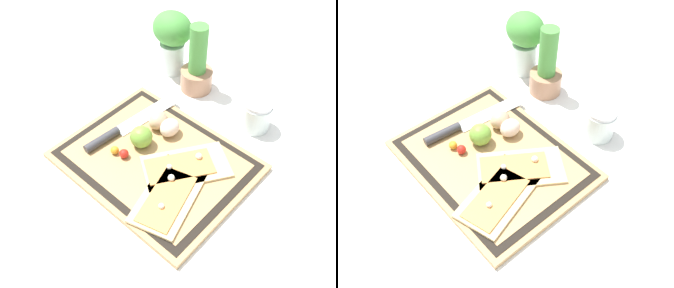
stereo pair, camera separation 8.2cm
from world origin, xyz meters
TOP-DOWN VIEW (x-y plane):
  - ground_plane at (0.00, 0.00)m, footprint 6.00×6.00m
  - cutting_board at (0.00, 0.00)m, footprint 0.44×0.35m
  - pizza_slice_near at (0.10, -0.06)m, footprint 0.16×0.23m
  - pizza_slice_far at (0.07, 0.02)m, footprint 0.21×0.23m
  - knife at (-0.13, -0.00)m, footprint 0.06×0.30m
  - egg_brown at (-0.07, 0.08)m, footprint 0.05×0.05m
  - egg_pink at (-0.03, 0.08)m, footprint 0.05×0.05m
  - lime at (-0.06, 0.01)m, footprint 0.06×0.06m
  - cherry_tomato_red at (-0.06, -0.05)m, footprint 0.02×0.02m
  - cherry_tomato_yellow at (-0.09, -0.05)m, footprint 0.02×0.02m
  - herb_pot at (-0.11, 0.29)m, footprint 0.09×0.09m
  - sauce_jar at (0.11, 0.27)m, footprint 0.08×0.08m
  - herb_glass at (-0.22, 0.31)m, footprint 0.12×0.11m

SIDE VIEW (x-z plane):
  - ground_plane at x=0.00m, z-range 0.00..0.00m
  - cutting_board at x=0.00m, z-range 0.00..0.02m
  - pizza_slice_near at x=0.10m, z-range 0.01..0.03m
  - pizza_slice_far at x=0.07m, z-range 0.01..0.03m
  - knife at x=-0.13m, z-range 0.01..0.04m
  - cherry_tomato_yellow at x=-0.09m, z-range 0.02..0.04m
  - cherry_tomato_red at x=-0.06m, z-range 0.02..0.04m
  - sauce_jar at x=0.11m, z-range -0.01..0.08m
  - egg_brown at x=-0.07m, z-range 0.02..0.06m
  - egg_pink at x=-0.03m, z-range 0.02..0.06m
  - lime at x=-0.06m, z-range 0.02..0.07m
  - herb_pot at x=-0.11m, z-range -0.03..0.17m
  - herb_glass at x=-0.22m, z-range 0.02..0.21m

